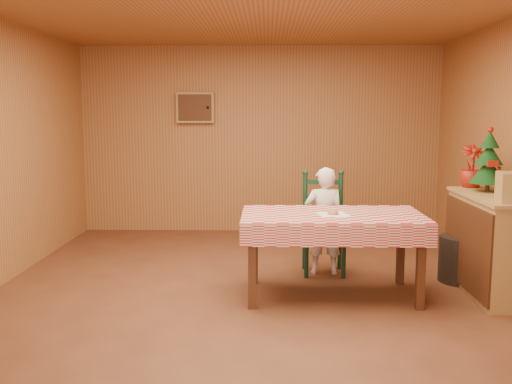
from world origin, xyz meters
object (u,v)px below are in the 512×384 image
ladder_chair (323,225)px  storage_bin (462,259)px  seated_child (324,221)px  christmas_tree (489,162)px  dining_table (332,222)px  shelf_unit (494,245)px

ladder_chair → storage_bin: bearing=-13.2°
seated_child → christmas_tree: size_ratio=1.81×
dining_table → seated_child: (-0.00, 0.73, -0.13)m
dining_table → storage_bin: size_ratio=3.62×
ladder_chair → shelf_unit: ladder_chair is taller
seated_child → storage_bin: seated_child is taller
dining_table → shelf_unit: 1.53m
dining_table → ladder_chair: size_ratio=1.53×
seated_child → shelf_unit: bearing=157.2°
seated_child → shelf_unit: seated_child is taller
christmas_tree → storage_bin: 1.00m
shelf_unit → christmas_tree: 0.79m
dining_table → shelf_unit: shelf_unit is taller
seated_child → storage_bin: bearing=169.1°
seated_child → christmas_tree: 1.70m
seated_child → storage_bin: (1.36, -0.26, -0.33)m
dining_table → christmas_tree: bearing=12.8°
christmas_tree → dining_table: bearing=-167.2°
shelf_unit → christmas_tree: bearing=88.0°
shelf_unit → seated_child: bearing=157.2°
seated_child → ladder_chair: bearing=-90.0°
storage_bin → dining_table: bearing=-161.0°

